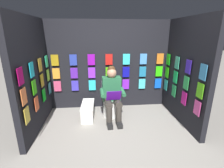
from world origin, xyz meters
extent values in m
plane|color=gray|center=(0.00, 0.00, 0.00)|extent=(30.00, 30.00, 0.00)
cube|color=black|center=(0.00, -1.74, 1.08)|extent=(3.02, 0.10, 2.16)
cube|color=#D2456F|center=(1.27, -1.66, 0.61)|extent=(0.17, 0.01, 0.26)
cube|color=#3E35BF|center=(0.85, -1.66, 0.61)|extent=(0.17, 0.01, 0.26)
cube|color=#29C6E3|center=(0.42, -1.66, 0.61)|extent=(0.17, 0.01, 0.26)
cube|color=#3013BC|center=(0.00, -1.66, 0.61)|extent=(0.17, 0.01, 0.26)
cube|color=#8221E7|center=(-0.42, -1.66, 0.61)|extent=(0.17, 0.01, 0.26)
cube|color=#46CBD6|center=(-0.85, -1.66, 0.61)|extent=(0.17, 0.01, 0.26)
cube|color=blue|center=(-1.27, -1.66, 0.61)|extent=(0.17, 0.01, 0.26)
cube|color=orange|center=(1.27, -1.66, 0.93)|extent=(0.17, 0.01, 0.26)
cube|color=#5821AC|center=(0.85, -1.66, 0.93)|extent=(0.17, 0.01, 0.26)
cube|color=#8A2BF1|center=(0.42, -1.66, 0.93)|extent=(0.17, 0.01, 0.26)
cube|color=#4BAA0F|center=(0.00, -1.66, 0.93)|extent=(0.17, 0.01, 0.26)
cube|color=#1111AC|center=(-0.42, -1.66, 0.93)|extent=(0.17, 0.01, 0.26)
cube|color=teal|center=(-0.85, -1.66, 0.93)|extent=(0.17, 0.01, 0.26)
cube|color=#2EE010|center=(-1.27, -1.66, 0.93)|extent=(0.17, 0.01, 0.26)
cube|color=#A78015|center=(1.27, -1.66, 1.25)|extent=(0.17, 0.01, 0.26)
cube|color=#293BA3|center=(0.85, -1.66, 1.25)|extent=(0.17, 0.01, 0.26)
cube|color=purple|center=(0.42, -1.66, 1.25)|extent=(0.17, 0.01, 0.26)
cube|color=red|center=(0.00, -1.66, 1.25)|extent=(0.17, 0.01, 0.26)
cube|color=#33DAE4|center=(-0.42, -1.66, 1.25)|extent=(0.17, 0.01, 0.26)
cube|color=#4991E5|center=(-0.85, -1.66, 1.25)|extent=(0.17, 0.01, 0.26)
cube|color=orange|center=(-1.27, -1.66, 1.25)|extent=(0.17, 0.01, 0.26)
cube|color=black|center=(-1.51, -0.85, 1.08)|extent=(0.10, 1.69, 2.16)
cube|color=teal|center=(-1.42, -1.52, 0.61)|extent=(0.01, 0.17, 0.26)
cube|color=green|center=(-1.42, -1.07, 0.61)|extent=(0.01, 0.17, 0.26)
cube|color=#BF197C|center=(-1.42, -0.62, 0.61)|extent=(0.01, 0.17, 0.26)
cube|color=#CF408B|center=(-1.42, -0.17, 0.61)|extent=(0.01, 0.17, 0.26)
cube|color=#29AC12|center=(-1.42, -1.52, 0.93)|extent=(0.01, 0.17, 0.26)
cube|color=green|center=(-1.42, -1.07, 0.93)|extent=(0.01, 0.17, 0.26)
cube|color=green|center=(-1.42, -0.62, 0.93)|extent=(0.01, 0.17, 0.26)
cube|color=#53BF19|center=(-1.42, -0.17, 0.93)|extent=(0.01, 0.17, 0.26)
cube|color=#12C51A|center=(-1.42, -1.52, 1.25)|extent=(0.01, 0.17, 0.26)
cube|color=teal|center=(-1.42, -1.07, 1.25)|extent=(0.01, 0.17, 0.26)
cube|color=#3A20AB|center=(-1.42, -0.62, 1.25)|extent=(0.01, 0.17, 0.26)
cube|color=teal|center=(-1.42, -0.17, 1.25)|extent=(0.01, 0.17, 0.26)
cube|color=black|center=(1.51, -0.85, 1.08)|extent=(0.10, 1.69, 2.16)
cube|color=gold|center=(1.42, -0.17, 0.61)|extent=(0.01, 0.17, 0.26)
cube|color=#E35B30|center=(1.42, -0.62, 0.61)|extent=(0.01, 0.17, 0.26)
cube|color=#0CB61C|center=(1.42, -1.07, 0.61)|extent=(0.01, 0.17, 0.26)
cube|color=teal|center=(1.42, -1.52, 0.61)|extent=(0.01, 0.17, 0.26)
cube|color=orange|center=(1.42, -0.17, 0.93)|extent=(0.01, 0.17, 0.26)
cube|color=#31B00E|center=(1.42, -0.62, 0.93)|extent=(0.01, 0.17, 0.26)
cube|color=#B0931C|center=(1.42, -1.07, 0.93)|extent=(0.01, 0.17, 0.26)
cube|color=#79D342|center=(1.42, -1.52, 0.93)|extent=(0.01, 0.17, 0.26)
cube|color=#940849|center=(1.42, -0.17, 1.25)|extent=(0.01, 0.17, 0.26)
cube|color=#19ADC2|center=(1.42, -0.62, 1.25)|extent=(0.01, 0.17, 0.26)
cube|color=gold|center=(1.42, -1.07, 1.25)|extent=(0.01, 0.17, 0.26)
cube|color=#31EFA3|center=(1.42, -1.52, 1.25)|extent=(0.01, 0.17, 0.26)
cylinder|color=white|center=(-0.01, -1.17, 0.20)|extent=(0.38, 0.38, 0.40)
cylinder|color=white|center=(-0.01, -1.17, 0.41)|extent=(0.41, 0.41, 0.02)
cube|color=white|center=(0.00, -1.43, 0.58)|extent=(0.39, 0.20, 0.36)
cylinder|color=white|center=(0.00, -1.34, 0.58)|extent=(0.39, 0.09, 0.39)
cube|color=#286B42|center=(-0.01, -1.14, 0.68)|extent=(0.41, 0.24, 0.52)
sphere|color=tan|center=(-0.01, -1.11, 1.04)|extent=(0.21, 0.21, 0.21)
sphere|color=#472D19|center=(-0.01, -1.14, 1.11)|extent=(0.17, 0.17, 0.17)
cylinder|color=#38332D|center=(-0.12, -0.94, 0.44)|extent=(0.17, 0.41, 0.15)
cylinder|color=#38332D|center=(0.08, -0.93, 0.44)|extent=(0.17, 0.41, 0.15)
cylinder|color=#38332D|center=(-0.13, -0.76, 0.21)|extent=(0.12, 0.12, 0.42)
cylinder|color=#38332D|center=(0.07, -0.75, 0.21)|extent=(0.12, 0.12, 0.42)
cube|color=black|center=(-0.13, -0.70, 0.04)|extent=(0.12, 0.27, 0.09)
cube|color=black|center=(0.07, -0.69, 0.04)|extent=(0.12, 0.27, 0.09)
cylinder|color=#286B42|center=(-0.24, -0.97, 0.66)|extent=(0.10, 0.31, 0.13)
cylinder|color=#286B42|center=(0.20, -0.95, 0.66)|extent=(0.10, 0.31, 0.13)
cube|color=#5B12AE|center=(-0.03, -0.80, 0.64)|extent=(0.31, 0.14, 0.23)
cube|color=white|center=(0.53, -1.15, 0.15)|extent=(0.28, 0.66, 0.30)
cube|color=white|center=(0.53, -1.15, 0.31)|extent=(0.29, 0.68, 0.03)
camera|label=1|loc=(0.30, 2.30, 1.86)|focal=26.41mm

